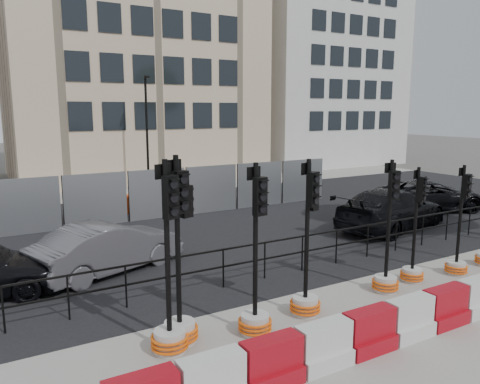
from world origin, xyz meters
TOP-DOWN VIEW (x-y plane):
  - ground at (0.00, 0.00)m, footprint 120.00×120.00m
  - sidewalk_near at (0.00, -3.00)m, footprint 40.00×6.00m
  - road at (0.00, 7.00)m, footprint 40.00×14.00m
  - sidewalk_far at (0.00, 16.00)m, footprint 40.00×4.00m
  - building_cream at (2.00, 21.99)m, footprint 15.00×10.06m
  - building_white at (17.00, 21.99)m, footprint 12.00×9.06m
  - kerb_railing at (0.00, 1.20)m, footprint 18.00×0.04m
  - heras_fencing at (-0.49, 9.71)m, footprint 14.33×1.72m
  - lamp_post_far at (0.50, 14.98)m, footprint 0.12×0.56m
  - barrier_row at (-0.00, -2.80)m, footprint 12.55×0.50m
  - traffic_signal_a at (-4.67, -1.04)m, footprint 0.69×0.69m
  - traffic_signal_b at (-4.37, -0.82)m, footprint 0.70×0.70m
  - traffic_signal_c at (-2.99, -1.22)m, footprint 0.66×0.66m
  - traffic_signal_d at (-1.59, -1.01)m, footprint 0.66×0.66m
  - traffic_signal_e at (0.85, -0.96)m, footprint 0.63×0.63m
  - traffic_signal_f at (1.95, -0.82)m, footprint 0.58×0.58m
  - traffic_signal_g at (3.38, -1.05)m, footprint 0.58×0.58m
  - car_b at (-4.51, 3.77)m, footprint 4.14×5.08m
  - car_c at (5.61, 3.23)m, footprint 4.27×6.01m
  - car_d at (9.45, 4.60)m, footprint 4.99×6.02m

SIDE VIEW (x-z plane):
  - ground at x=0.00m, z-range 0.00..0.00m
  - sidewalk_near at x=0.00m, z-range 0.00..0.02m
  - sidewalk_far at x=0.00m, z-range 0.00..0.02m
  - road at x=0.00m, z-range 0.00..0.03m
  - barrier_row at x=0.00m, z-range -0.03..0.77m
  - traffic_signal_g at x=3.38m, z-range -0.86..2.06m
  - car_d at x=9.45m, z-range 0.00..1.31m
  - traffic_signal_e at x=0.85m, z-range -0.93..2.25m
  - car_b at x=-4.51m, z-range 0.00..1.36m
  - kerb_railing at x=0.00m, z-range 0.19..1.19m
  - traffic_signal_c at x=-2.99m, z-range -0.99..2.37m
  - traffic_signal_f at x=1.95m, z-range -0.77..2.16m
  - heras_fencing at x=-0.49m, z-range -0.29..1.71m
  - traffic_signal_a at x=-4.67m, z-range -1.02..2.47m
  - car_c at x=5.61m, z-range 0.00..1.49m
  - traffic_signal_d at x=-1.59m, z-range -0.87..2.46m
  - traffic_signal_b at x=-4.37m, z-range -0.92..2.61m
  - lamp_post_far at x=0.50m, z-range 0.22..6.22m
  - building_white at x=17.00m, z-range 0.00..16.00m
  - building_cream at x=2.00m, z-range 0.00..18.00m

